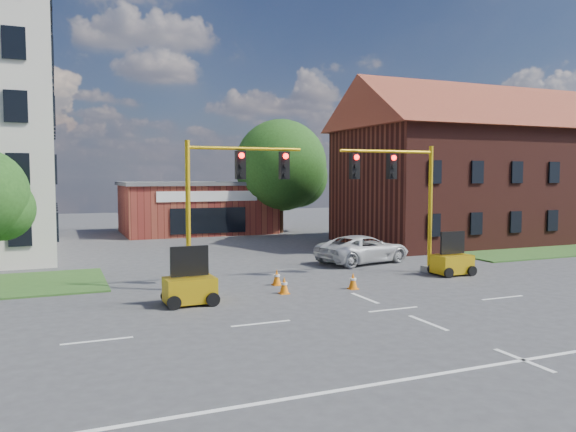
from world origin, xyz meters
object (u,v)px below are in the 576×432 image
(signal_mast_east, at_px, (402,193))
(pickup_white, at_px, (363,249))
(signal_mast_west, at_px, (227,196))
(trailer_west, at_px, (190,287))
(trailer_east, at_px, (452,262))

(signal_mast_east, xyz_separation_m, pickup_white, (0.17, 3.89, -3.16))
(signal_mast_west, xyz_separation_m, trailer_west, (-2.16, -2.46, -3.27))
(signal_mast_east, height_order, trailer_east, signal_mast_east)
(signal_mast_east, relative_size, pickup_white, 1.14)
(pickup_white, bearing_deg, trailer_west, 107.81)
(trailer_west, height_order, trailer_east, trailer_west)
(signal_mast_west, height_order, pickup_white, signal_mast_west)
(trailer_west, xyz_separation_m, pickup_white, (11.04, 6.35, 0.11))
(pickup_white, bearing_deg, trailer_east, -170.40)
(signal_mast_east, relative_size, trailer_west, 2.99)
(signal_mast_west, xyz_separation_m, pickup_white, (8.88, 3.89, -3.16))
(trailer_west, relative_size, trailer_east, 1.04)
(signal_mast_east, bearing_deg, trailer_east, -26.87)
(signal_mast_west, xyz_separation_m, trailer_east, (10.87, -1.09, -3.29))
(signal_mast_east, relative_size, trailer_east, 3.10)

